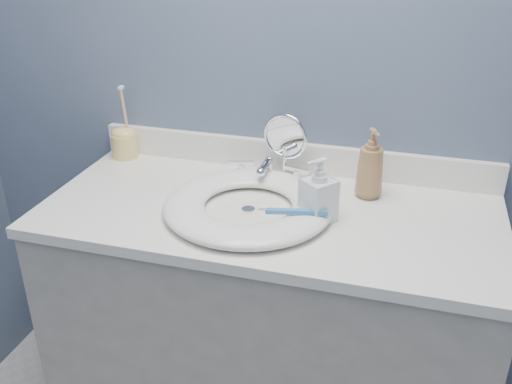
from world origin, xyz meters
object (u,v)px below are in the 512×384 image
(soap_bottle_clear, at_px, (319,190))
(toothbrush_holder, at_px, (124,141))
(soap_bottle_amber, at_px, (371,164))
(makeup_mirror, at_px, (285,144))

(soap_bottle_clear, bearing_deg, toothbrush_holder, -159.78)
(soap_bottle_amber, bearing_deg, soap_bottle_clear, -147.52)
(makeup_mirror, bearing_deg, toothbrush_holder, -170.21)
(soap_bottle_clear, distance_m, toothbrush_holder, 0.72)
(makeup_mirror, height_order, soap_bottle_clear, makeup_mirror)
(soap_bottle_clear, height_order, toothbrush_holder, toothbrush_holder)
(makeup_mirror, distance_m, soap_bottle_amber, 0.25)
(makeup_mirror, xyz_separation_m, soap_bottle_clear, (0.14, -0.22, -0.03))
(makeup_mirror, bearing_deg, soap_bottle_clear, -45.01)
(makeup_mirror, distance_m, toothbrush_holder, 0.54)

